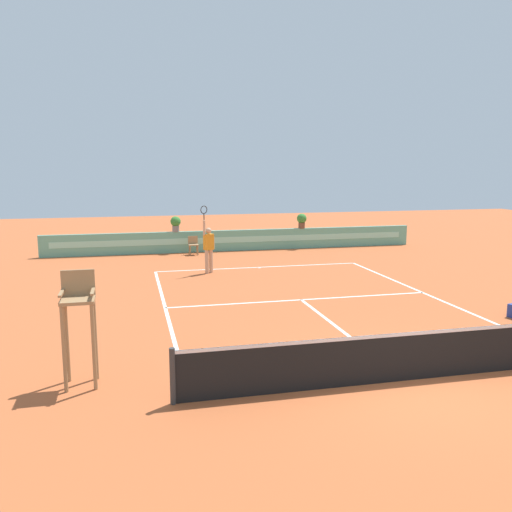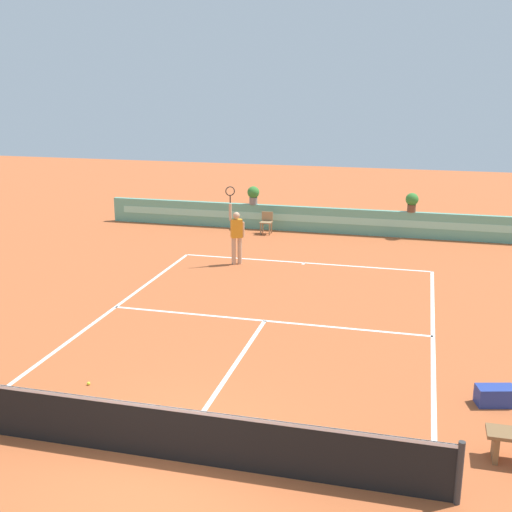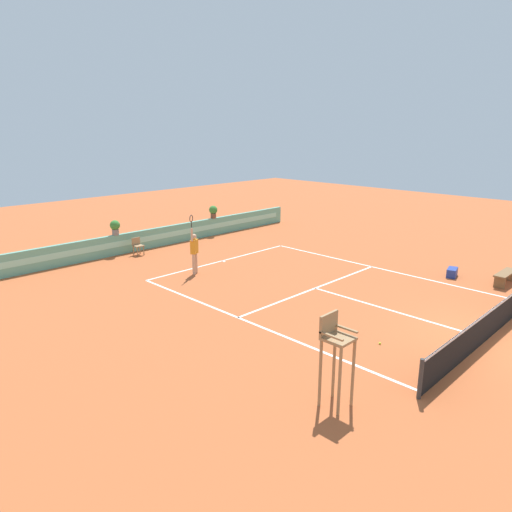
% 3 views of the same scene
% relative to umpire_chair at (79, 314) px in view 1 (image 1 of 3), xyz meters
% --- Properties ---
extents(ground_plane, '(60.00, 60.00, 0.00)m').
position_rel_umpire_chair_xyz_m(ground_plane, '(5.99, 4.74, -1.34)').
color(ground_plane, '#B2562D').
extents(court_lines, '(8.32, 11.94, 0.01)m').
position_rel_umpire_chair_xyz_m(court_lines, '(5.99, 5.45, -1.34)').
color(court_lines, white).
rests_on(court_lines, ground).
extents(net, '(8.92, 0.10, 1.00)m').
position_rel_umpire_chair_xyz_m(net, '(5.99, -1.26, -0.83)').
color(net, '#333333').
rests_on(net, ground).
extents(back_wall_barrier, '(18.00, 0.21, 1.00)m').
position_rel_umpire_chair_xyz_m(back_wall_barrier, '(5.99, 15.12, -0.84)').
color(back_wall_barrier, '#60A88E').
rests_on(back_wall_barrier, ground).
extents(umpire_chair, '(0.60, 0.60, 2.14)m').
position_rel_umpire_chair_xyz_m(umpire_chair, '(0.00, 0.00, 0.00)').
color(umpire_chair, '#99754C').
rests_on(umpire_chair, ground).
extents(ball_kid_chair, '(0.44, 0.44, 0.85)m').
position_rel_umpire_chair_xyz_m(ball_kid_chair, '(3.81, 14.39, -0.86)').
color(ball_kid_chair, '#99754C').
rests_on(ball_kid_chair, ground).
extents(tennis_player, '(0.56, 0.36, 2.58)m').
position_rel_umpire_chair_xyz_m(tennis_player, '(3.87, 9.95, -0.29)').
color(tennis_player, tan).
rests_on(tennis_player, ground).
extents(tennis_ball_near_baseline, '(0.07, 0.07, 0.07)m').
position_rel_umpire_chair_xyz_m(tennis_ball_near_baseline, '(3.42, 0.81, -1.31)').
color(tennis_ball_near_baseline, '#CCE033').
rests_on(tennis_ball_near_baseline, ground).
extents(potted_plant_right, '(0.48, 0.48, 0.72)m').
position_rel_umpire_chair_xyz_m(potted_plant_right, '(9.28, 15.13, 0.07)').
color(potted_plant_right, brown).
rests_on(potted_plant_right, back_wall_barrier).
extents(potted_plant_left, '(0.48, 0.48, 0.72)m').
position_rel_umpire_chair_xyz_m(potted_plant_left, '(3.08, 15.13, 0.07)').
color(potted_plant_left, gray).
rests_on(potted_plant_left, back_wall_barrier).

